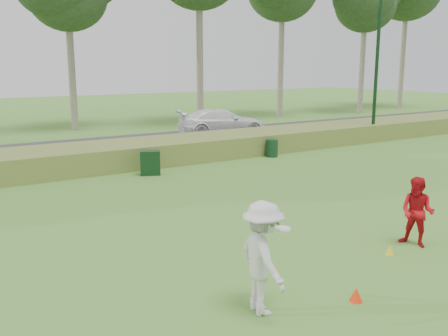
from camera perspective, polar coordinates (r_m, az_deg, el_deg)
ground at (r=10.73m, az=11.85°, el=-10.50°), size 120.00×120.00×0.00m
reed_strip at (r=20.58m, az=-12.16°, el=1.48°), size 80.00×3.00×0.90m
park_road at (r=25.33m, az=-16.15°, el=2.20°), size 80.00×6.00×0.06m
lamp_post at (r=27.76m, az=17.26°, el=14.46°), size 0.70×0.70×8.18m
player_white at (r=8.22m, az=4.47°, el=-10.21°), size 0.99×1.32×1.89m
player_red at (r=11.97m, az=21.22°, el=-4.71°), size 0.79×0.90×1.58m
cone_orange at (r=9.15m, az=14.85°, el=-13.81°), size 0.23×0.23×0.25m
cone_yellow at (r=11.45m, az=18.42°, el=-8.85°), size 0.19×0.19×0.21m
utility_cabinet at (r=18.66m, az=-8.44°, el=0.59°), size 0.85×0.71×0.91m
trash_bin at (r=22.24m, az=5.50°, el=2.27°), size 0.60×0.60×0.78m
car_right at (r=28.75m, az=-0.24°, el=5.28°), size 5.46×3.40×1.48m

